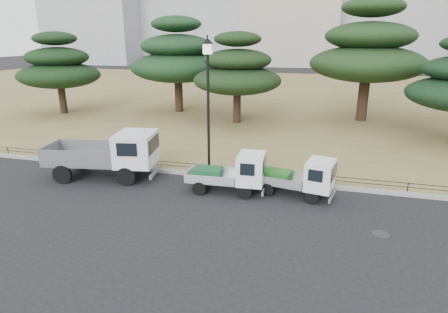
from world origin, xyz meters
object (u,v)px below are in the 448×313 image
(truck_kei_rear, at_px, (301,177))
(street_lamp, at_px, (208,84))
(truck_kei_front, at_px, (232,173))
(truck_large, at_px, (108,153))
(tarp_pile, at_px, (108,154))

(truck_kei_rear, xyz_separation_m, street_lamp, (-4.55, 1.47, 3.60))
(truck_kei_front, bearing_deg, street_lamp, 128.97)
(truck_kei_front, height_order, truck_kei_rear, truck_kei_front)
(truck_kei_rear, distance_m, street_lamp, 5.98)
(truck_kei_front, xyz_separation_m, truck_kei_rear, (2.92, 0.33, -0.04))
(truck_large, xyz_separation_m, street_lamp, (4.51, 1.62, 3.19))
(truck_kei_front, height_order, tarp_pile, truck_kei_front)
(street_lamp, relative_size, tarp_pile, 3.61)
(street_lamp, bearing_deg, truck_kei_front, -47.93)
(truck_large, relative_size, truck_kei_rear, 1.60)
(street_lamp, distance_m, tarp_pile, 6.94)
(tarp_pile, bearing_deg, street_lamp, -2.09)
(truck_large, xyz_separation_m, tarp_pile, (-1.24, 1.83, -0.70))
(truck_large, bearing_deg, street_lamp, 9.59)
(street_lamp, bearing_deg, tarp_pile, 177.91)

